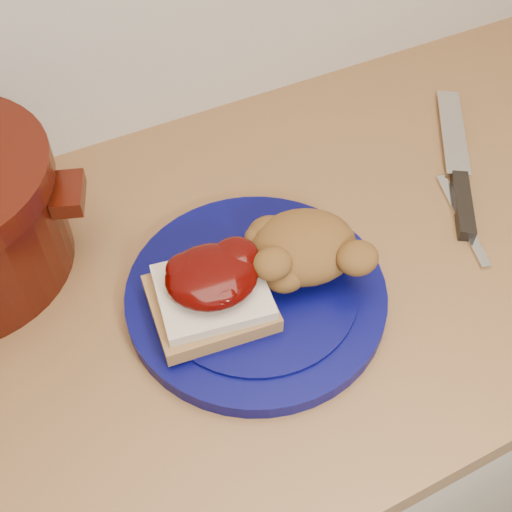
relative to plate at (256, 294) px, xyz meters
name	(u,v)px	position (x,y,z in m)	size (l,w,h in m)	color
base_cabinet	(276,428)	(0.06, 0.04, -0.48)	(4.00, 0.60, 0.86)	beige
plate	(256,294)	(0.00, 0.00, 0.00)	(0.29, 0.29, 0.02)	#050646
sandwich	(211,291)	(-0.05, 0.00, 0.04)	(0.14, 0.12, 0.06)	olive
stuffing_mound	(304,247)	(0.06, 0.01, 0.04)	(0.12, 0.10, 0.06)	brown
chef_knife	(460,183)	(0.32, 0.04, 0.00)	(0.18, 0.26, 0.02)	black
butter_knife	(462,219)	(0.28, -0.01, -0.01)	(0.16, 0.01, 0.00)	silver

